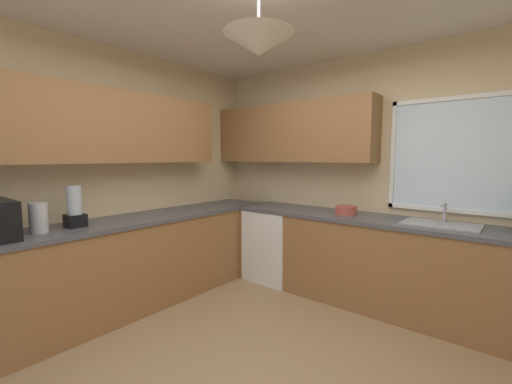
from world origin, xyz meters
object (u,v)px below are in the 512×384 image
(sink_assembly, at_px, (441,224))
(bowl, at_px, (346,210))
(blender_appliance, at_px, (75,209))
(kettle, at_px, (39,218))
(dishwasher, at_px, (276,244))

(sink_assembly, relative_size, bowl, 2.76)
(blender_appliance, bearing_deg, bowl, 53.39)
(bowl, bearing_deg, kettle, -122.87)
(blender_appliance, bearing_deg, dishwasher, 72.25)
(sink_assembly, xyz_separation_m, bowl, (-0.89, -0.01, 0.03))
(dishwasher, bearing_deg, kettle, -105.27)
(kettle, relative_size, blender_appliance, 0.68)
(dishwasher, bearing_deg, bowl, 1.92)
(blender_appliance, bearing_deg, kettle, -85.95)
(bowl, relative_size, blender_appliance, 0.62)
(bowl, xyz_separation_m, blender_appliance, (-1.55, -2.09, 0.12))
(dishwasher, relative_size, bowl, 3.86)
(dishwasher, xyz_separation_m, blender_appliance, (-0.66, -2.06, 0.64))
(sink_assembly, bearing_deg, blender_appliance, -139.40)
(dishwasher, xyz_separation_m, kettle, (-0.64, -2.34, 0.60))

